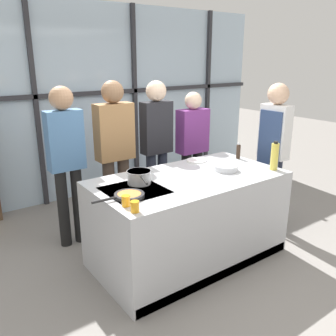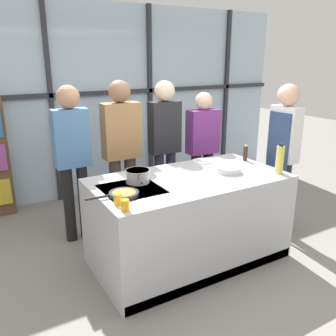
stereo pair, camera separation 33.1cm
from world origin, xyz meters
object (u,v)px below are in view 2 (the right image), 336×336
frying_pan (123,194)px  juice_glass_near (125,205)px  chef (283,147)px  spectator_far_right (203,145)px  white_plate (202,161)px  oil_bottle (280,159)px  saucepan (138,176)px  spectator_center_right (165,140)px  spectator_far_left (72,153)px  mixing_bowl (229,169)px  spectator_center_left (122,147)px  pepper_grinder (245,153)px  juice_glass_far (118,199)px

frying_pan → juice_glass_near: (-0.11, -0.29, 0.03)m
chef → juice_glass_near: bearing=101.3°
chef → spectator_far_right: 1.09m
frying_pan → spectator_far_right: bearing=34.7°
white_plate → oil_bottle: size_ratio=0.74×
spectator_far_right → oil_bottle: (-0.00, -1.35, 0.14)m
chef → juice_glass_near: 2.22m
saucepan → spectator_far_right: bearing=32.8°
spectator_center_right → white_plate: size_ratio=7.83×
chef → spectator_far_left: 2.40m
spectator_far_left → frying_pan: (0.11, -1.14, -0.12)m
frying_pan → chef: bearing=4.0°
mixing_bowl → oil_bottle: (0.43, -0.27, 0.11)m
spectator_center_left → pepper_grinder: (1.17, -0.83, -0.05)m
chef → spectator_center_right: size_ratio=0.99×
saucepan → juice_glass_near: size_ratio=4.59×
saucepan → mixing_bowl: bearing=-11.4°
spectator_far_left → spectator_center_left: spectator_center_left is taller
saucepan → mixing_bowl: 0.97m
mixing_bowl → juice_glass_far: juice_glass_far is taller
saucepan → pepper_grinder: size_ratio=2.17×
spectator_center_left → pepper_grinder: size_ratio=9.46×
saucepan → juice_glass_near: (-0.36, -0.53, -0.02)m
frying_pan → pepper_grinder: pepper_grinder is taller
white_plate → pepper_grinder: (0.46, -0.20, 0.08)m
chef → white_plate: bearing=67.8°
white_plate → juice_glass_near: bearing=-148.3°
chef → spectator_center_right: spectator_center_right is taller
saucepan → white_plate: saucepan is taller
saucepan → oil_bottle: oil_bottle is taller
chef → mixing_bowl: 0.88m
spectator_far_left → oil_bottle: spectator_far_left is taller
frying_pan → juice_glass_far: 0.18m
spectator_center_right → juice_glass_near: spectator_center_right is taller
spectator_far_right → juice_glass_far: (-1.75, -1.28, 0.04)m
oil_bottle → chef: bearing=39.6°
spectator_center_left → spectator_far_right: size_ratio=1.12×
chef → mixing_bowl: chef is taller
white_plate → spectator_far_left: bearing=154.1°
chef → spectator_center_left: (-1.60, 0.99, -0.01)m
mixing_bowl → oil_bottle: 0.52m
pepper_grinder → juice_glass_near: pepper_grinder is taller
spectator_far_right → juice_glass_near: size_ratio=17.93×
pepper_grinder → juice_glass_far: pepper_grinder is taller
frying_pan → pepper_grinder: 1.68m
pepper_grinder → juice_glass_near: 1.85m
juice_glass_near → frying_pan: bearing=69.7°
spectator_far_left → spectator_center_right: 1.17m
spectator_far_right → mixing_bowl: spectator_far_right is taller
mixing_bowl → frying_pan: bearing=-177.3°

